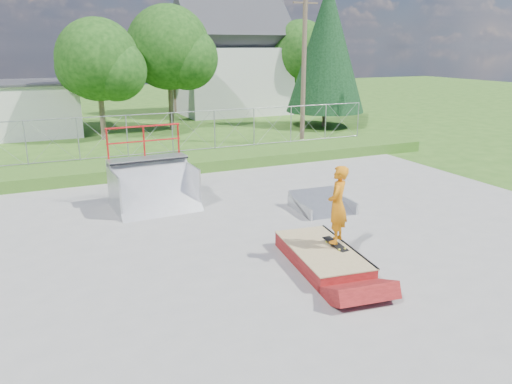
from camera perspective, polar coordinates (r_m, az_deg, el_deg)
ground at (r=13.55m, az=2.50°, el=-5.81°), size 120.00×120.00×0.00m
concrete_pad at (r=13.55m, az=2.50°, el=-5.74°), size 20.00×16.00×0.04m
grass_berm at (r=22.00m, az=-8.71°, el=3.38°), size 24.00×3.00×0.50m
grind_box at (r=12.26m, az=7.53°, el=-7.33°), size 1.75×3.04×0.43m
quarter_pipe at (r=16.28m, az=-11.59°, el=2.44°), size 2.68×2.30×2.59m
flat_bank_ramp at (r=16.14m, az=7.58°, el=-1.32°), size 1.75×1.86×0.51m
skateboard at (r=12.34m, az=9.09°, el=-5.93°), size 0.29×0.81×0.13m
skater at (r=12.02m, az=9.29°, el=-1.76°), size 0.81×0.80×1.89m
chain_link_fence at (r=22.73m, az=-9.54°, el=6.71°), size 20.00×0.06×1.80m
gable_house at (r=40.01m, az=-2.85°, el=14.47°), size 8.40×6.08×8.94m
utility_pole at (r=26.71m, az=5.48°, el=13.87°), size 0.24×0.24×8.00m
tree_left_near at (r=29.30m, az=-17.09°, el=13.93°), size 4.76×4.48×6.65m
tree_center at (r=32.14m, az=-9.37°, el=15.64°), size 5.44×5.12×7.60m
tree_right_far at (r=40.31m, az=5.56°, el=15.43°), size 5.10×4.80×7.12m
tree_back_mid at (r=40.57m, az=-8.98°, el=14.03°), size 4.08×3.84×5.70m
conifer_tree at (r=33.29m, az=8.11°, el=16.06°), size 5.04×5.04×9.10m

